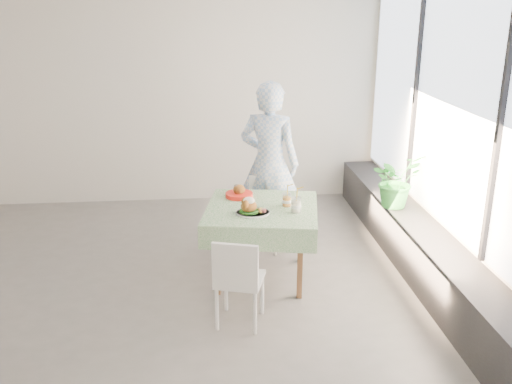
{
  "coord_description": "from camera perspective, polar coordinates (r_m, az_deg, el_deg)",
  "views": [
    {
      "loc": [
        0.66,
        -5.03,
        2.62
      ],
      "look_at": [
        1.15,
        0.1,
        0.88
      ],
      "focal_mm": 40.0,
      "sensor_mm": 36.0,
      "label": 1
    }
  ],
  "objects": [
    {
      "name": "juice_cup_orange",
      "position": [
        5.46,
        3.09,
        -0.84
      ],
      "size": [
        0.09,
        0.09,
        0.26
      ],
      "color": "white",
      "rests_on": "cafe_table"
    },
    {
      "name": "main_dish",
      "position": [
        5.26,
        -0.52,
        -1.64
      ],
      "size": [
        0.32,
        0.32,
        0.16
      ],
      "color": "white",
      "rests_on": "cafe_table"
    },
    {
      "name": "chair_near",
      "position": [
        4.89,
        -1.65,
        -10.44
      ],
      "size": [
        0.47,
        0.47,
        0.8
      ],
      "color": "white",
      "rests_on": "ground"
    },
    {
      "name": "chair_far",
      "position": [
        6.29,
        0.74,
        -3.56
      ],
      "size": [
        0.45,
        0.45,
        0.78
      ],
      "color": "white",
      "rests_on": "ground"
    },
    {
      "name": "wall_back",
      "position": [
        7.66,
        -10.5,
        9.18
      ],
      "size": [
        6.0,
        0.02,
        2.8
      ],
      "primitive_type": "cube",
      "color": "silver",
      "rests_on": "ground"
    },
    {
      "name": "window_ledge",
      "position": [
        5.96,
        16.14,
        -5.57
      ],
      "size": [
        0.4,
        4.8,
        0.5
      ],
      "primitive_type": "cube",
      "color": "black",
      "rests_on": "ground"
    },
    {
      "name": "second_dish",
      "position": [
        5.72,
        -1.7,
        -0.13
      ],
      "size": [
        0.27,
        0.27,
        0.13
      ],
      "color": "red",
      "rests_on": "cafe_table"
    },
    {
      "name": "juice_cup_lemonade",
      "position": [
        5.32,
        4.03,
        -1.33
      ],
      "size": [
        0.1,
        0.1,
        0.28
      ],
      "color": "white",
      "rests_on": "cafe_table"
    },
    {
      "name": "diner",
      "position": [
        6.29,
        1.35,
        2.89
      ],
      "size": [
        0.78,
        0.66,
        1.82
      ],
      "primitive_type": "imported",
      "rotation": [
        0.0,
        0.0,
        2.74
      ],
      "color": "#92BAEA",
      "rests_on": "ground"
    },
    {
      "name": "wall_front",
      "position": [
        2.89,
        -18.3,
        -7.4
      ],
      "size": [
        6.0,
        0.02,
        2.8
      ],
      "primitive_type": "cube",
      "color": "silver",
      "rests_on": "ground"
    },
    {
      "name": "potted_plant",
      "position": [
        6.27,
        13.82,
        1.15
      ],
      "size": [
        0.67,
        0.63,
        0.58
      ],
      "primitive_type": "imported",
      "rotation": [
        0.0,
        0.0,
        0.43
      ],
      "color": "#297D35",
      "rests_on": "window_ledge"
    },
    {
      "name": "window_pane",
      "position": [
        5.62,
        19.05,
        7.7
      ],
      "size": [
        0.01,
        4.8,
        2.18
      ],
      "primitive_type": "cube",
      "color": "#D1E0F9",
      "rests_on": "ground"
    },
    {
      "name": "wall_right",
      "position": [
        5.68,
        19.06,
        5.22
      ],
      "size": [
        0.02,
        5.0,
        2.8
      ],
      "primitive_type": "cube",
      "color": "silver",
      "rests_on": "ground"
    },
    {
      "name": "floor",
      "position": [
        5.71,
        -11.64,
        -9.08
      ],
      "size": [
        6.0,
        6.0,
        0.0
      ],
      "primitive_type": "plane",
      "color": "#605E5B",
      "rests_on": "ground"
    },
    {
      "name": "cafe_table",
      "position": [
        5.55,
        0.56,
        -4.24
      ],
      "size": [
        1.21,
        1.21,
        0.74
      ],
      "color": "brown",
      "rests_on": "ground"
    }
  ]
}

